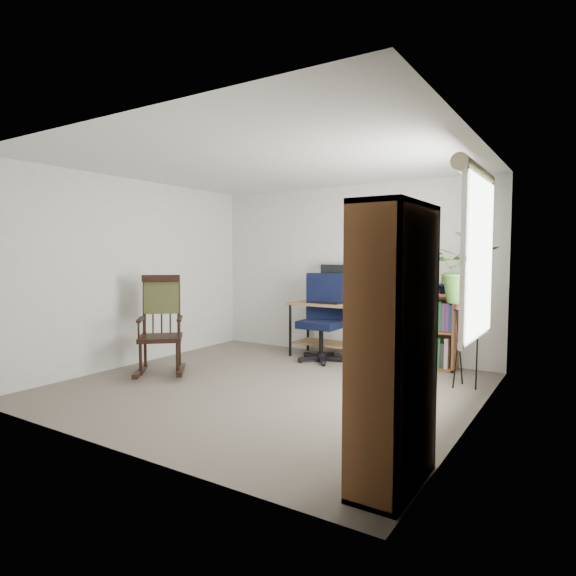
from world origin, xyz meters
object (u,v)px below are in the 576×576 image
Objects in this scene: rocking_chair at (160,324)px; low_bookshelf at (421,330)px; office_chair at (321,317)px; desk at (329,330)px; tall_bookshelf at (394,346)px.

low_bookshelf is at bearing -2.78° from rocking_chair.
office_chair is at bearing 9.53° from rocking_chair.
rocking_chair is at bearing -123.20° from desk.
low_bookshelf is (1.22, 0.42, -0.13)m from office_chair.
rocking_chair is at bearing 160.36° from tall_bookshelf.
rocking_chair reaches higher than low_bookshelf.
low_bookshelf is at bearing 104.09° from tall_bookshelf.
desk is 0.37m from office_chair.
tall_bookshelf reaches higher than low_bookshelf.
desk is at bearing -174.52° from low_bookshelf.
office_chair is at bearing 125.73° from tall_bookshelf.
rocking_chair is 1.27× the size of low_bookshelf.
tall_bookshelf is at bearing -61.64° from rocking_chair.
rocking_chair is at bearing -145.63° from office_chair.
tall_bookshelf reaches higher than desk.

